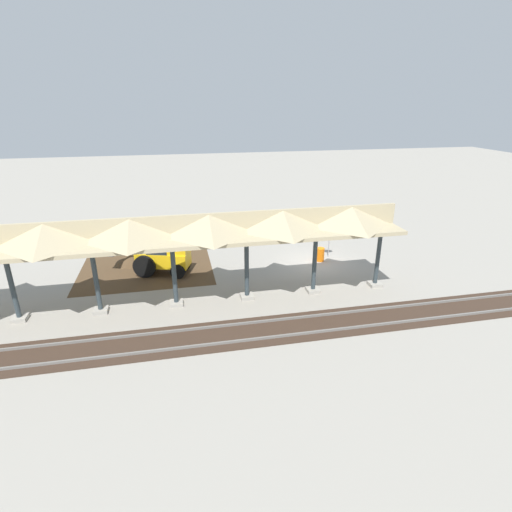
% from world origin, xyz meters
% --- Properties ---
extents(ground_plane, '(120.00, 120.00, 0.00)m').
position_xyz_m(ground_plane, '(0.00, 0.00, 0.00)').
color(ground_plane, gray).
extents(dirt_work_zone, '(8.26, 7.00, 0.01)m').
position_xyz_m(dirt_work_zone, '(10.92, -1.46, 0.00)').
color(dirt_work_zone, '#4C3823').
rests_on(dirt_work_zone, ground).
extents(platform_canopy, '(24.03, 3.20, 4.90)m').
position_xyz_m(platform_canopy, '(9.16, 4.05, 4.18)').
color(platform_canopy, '#9E998E').
rests_on(platform_canopy, ground).
extents(rail_tracks, '(60.00, 2.58, 0.15)m').
position_xyz_m(rail_tracks, '(0.00, 7.51, 0.03)').
color(rail_tracks, slate).
rests_on(rail_tracks, ground).
extents(stop_sign, '(0.74, 0.24, 2.05)m').
position_xyz_m(stop_sign, '(-1.30, -0.89, 1.46)').
color(stop_sign, gray).
rests_on(stop_sign, ground).
extents(backhoe, '(5.30, 2.78, 2.82)m').
position_xyz_m(backhoe, '(9.94, -0.40, 1.26)').
color(backhoe, '#EAB214').
rests_on(backhoe, ground).
extents(dirt_mound, '(4.32, 4.32, 1.23)m').
position_xyz_m(dirt_mound, '(12.05, -2.56, 0.00)').
color(dirt_mound, '#4C3823').
rests_on(dirt_mound, ground).
extents(traffic_barrel, '(0.56, 0.56, 0.90)m').
position_xyz_m(traffic_barrel, '(-0.48, -0.31, 0.45)').
color(traffic_barrel, orange).
rests_on(traffic_barrel, ground).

